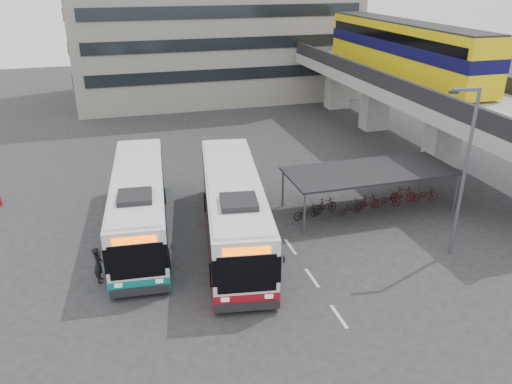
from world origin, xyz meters
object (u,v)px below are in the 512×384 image
object	(u,v)px
pedestrian	(98,265)
lamp_post	(464,165)
bus_main	(233,209)
bus_teal	(140,204)

from	to	relation	value
pedestrian	lamp_post	distance (m)	17.78
bus_main	bus_teal	bearing A→B (deg)	164.29
bus_main	lamp_post	xyz separation A→B (m)	(10.20, -4.52, 3.08)
bus_teal	pedestrian	distance (m)	4.91
bus_main	pedestrian	xyz separation A→B (m)	(-6.96, -2.12, -0.91)
bus_teal	lamp_post	distance (m)	16.63
lamp_post	pedestrian	bearing A→B (deg)	179.98
bus_main	pedestrian	bearing A→B (deg)	-154.08
bus_main	bus_teal	world-z (taller)	bus_main
bus_teal	lamp_post	size ratio (longest dim) A/B	1.48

